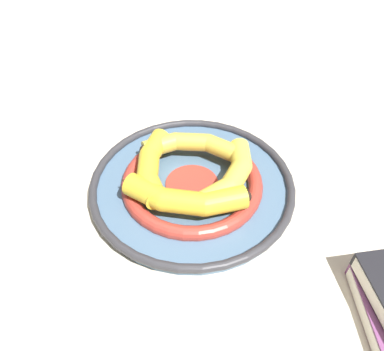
# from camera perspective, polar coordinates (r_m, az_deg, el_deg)

# --- Properties ---
(ground_plane) EXTENTS (2.80, 2.80, 0.00)m
(ground_plane) POSITION_cam_1_polar(r_m,az_deg,el_deg) (0.63, -0.43, -3.81)
(ground_plane) COLOR beige
(decorative_bowl) EXTENTS (0.34, 0.34, 0.03)m
(decorative_bowl) POSITION_cam_1_polar(r_m,az_deg,el_deg) (0.63, 0.00, -1.31)
(decorative_bowl) COLOR slate
(decorative_bowl) RESTS_ON ground_plane
(banana_a) EXTENTS (0.10, 0.17, 0.03)m
(banana_a) POSITION_cam_1_polar(r_m,az_deg,el_deg) (0.66, 0.15, 4.65)
(banana_a) COLOR gold
(banana_a) RESTS_ON decorative_bowl
(banana_b) EXTENTS (0.17, 0.11, 0.03)m
(banana_b) POSITION_cam_1_polar(r_m,az_deg,el_deg) (0.62, -6.14, 1.62)
(banana_b) COLOR yellow
(banana_b) RESTS_ON decorative_bowl
(banana_c) EXTENTS (0.10, 0.20, 0.04)m
(banana_c) POSITION_cam_1_polar(r_m,az_deg,el_deg) (0.56, -1.55, -3.44)
(banana_c) COLOR gold
(banana_c) RESTS_ON decorative_bowl
(banana_d) EXTENTS (0.17, 0.06, 0.03)m
(banana_d) POSITION_cam_1_polar(r_m,az_deg,el_deg) (0.60, 5.96, -0.13)
(banana_d) COLOR yellow
(banana_d) RESTS_ON decorative_bowl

